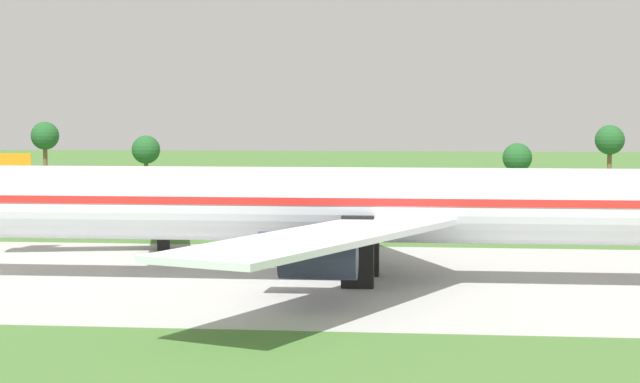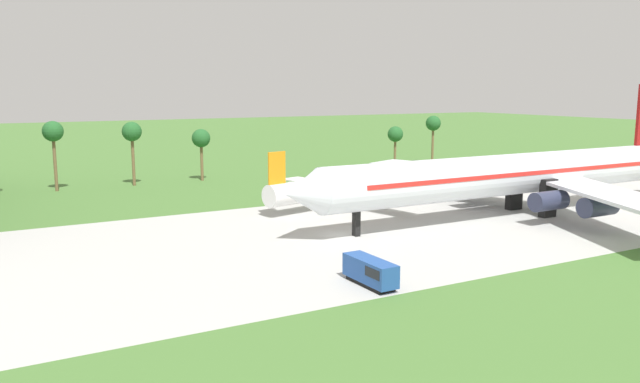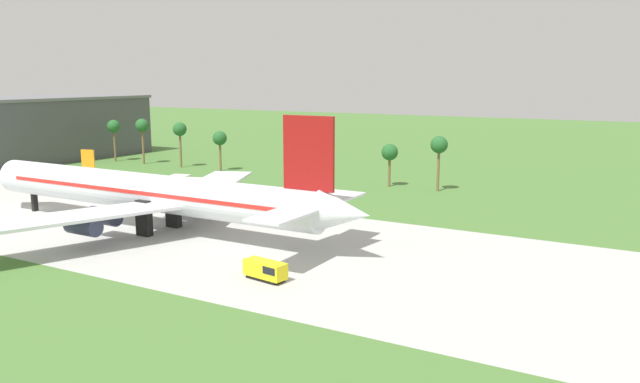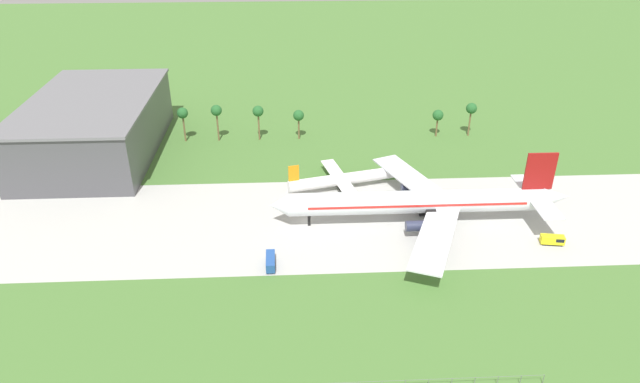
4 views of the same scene
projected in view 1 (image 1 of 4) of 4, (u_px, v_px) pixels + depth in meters
name	position (u px, v px, depth m)	size (l,w,h in m)	color
jet_airliner	(341.00, 205.00, 89.16)	(75.41, 58.94, 18.67)	silver
regional_aircraft	(162.00, 218.00, 109.77)	(30.23, 27.44, 9.29)	white
palm_tree_row	(179.00, 144.00, 145.94)	(98.84, 3.60, 12.40)	brown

